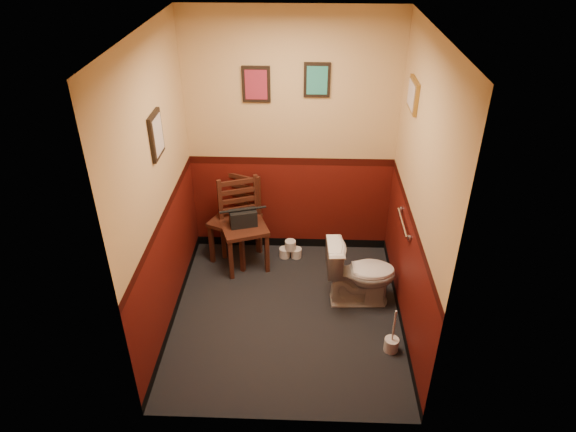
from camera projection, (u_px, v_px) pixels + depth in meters
name	position (u px, v px, depth m)	size (l,w,h in m)	color
floor	(287.00, 315.00, 5.07)	(2.20, 2.40, 0.00)	black
ceiling	(287.00, 32.00, 3.66)	(2.20, 2.40, 0.00)	silver
wall_back	(291.00, 140.00, 5.39)	(2.20, 2.70, 0.00)	#4F100A
wall_front	(280.00, 287.00, 3.34)	(2.20, 2.70, 0.00)	#4F100A
wall_left	(159.00, 194.00, 4.40)	(2.40, 2.70, 0.00)	#4F100A
wall_right	(417.00, 199.00, 4.33)	(2.40, 2.70, 0.00)	#4F100A
grab_bar	(403.00, 223.00, 4.75)	(0.05, 0.56, 0.06)	silver
framed_print_back_a	(256.00, 84.00, 5.06)	(0.28, 0.04, 0.36)	black
framed_print_back_b	(317.00, 80.00, 5.02)	(0.26, 0.04, 0.34)	black
framed_print_left	(156.00, 135.00, 4.22)	(0.04, 0.30, 0.38)	black
framed_print_right	(413.00, 95.00, 4.47)	(0.04, 0.34, 0.28)	olive
toilet	(360.00, 273.00, 5.09)	(0.39, 0.70, 0.69)	white
toilet_brush	(391.00, 344.00, 4.64)	(0.13, 0.13, 0.47)	silver
chair_left	(237.00, 218.00, 5.69)	(0.60, 0.60, 0.98)	#3E1C12
chair_right	(243.00, 225.00, 5.56)	(0.59, 0.59, 1.00)	#3E1C12
handbag	(243.00, 218.00, 5.47)	(0.31, 0.22, 0.21)	black
tp_stack	(290.00, 250.00, 5.86)	(0.26, 0.13, 0.22)	silver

